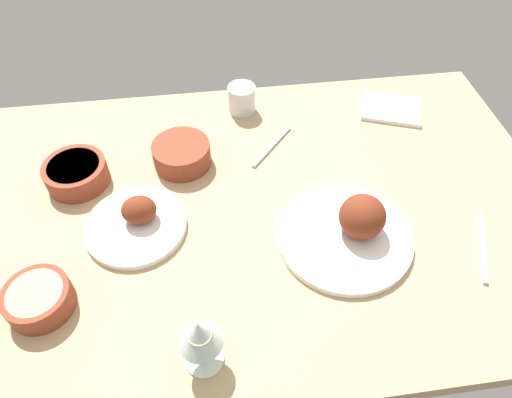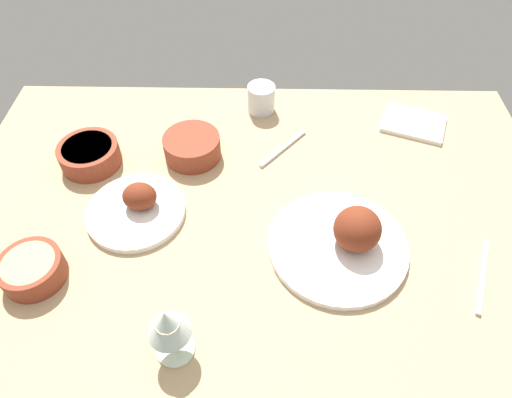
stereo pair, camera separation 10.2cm
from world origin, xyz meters
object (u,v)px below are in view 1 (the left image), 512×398
at_px(bowl_onions, 76,173).
at_px(water_tumbler, 242,99).
at_px(wine_glass, 200,335).
at_px(bowl_soup, 182,153).
at_px(fork_loose, 272,146).
at_px(bowl_pasta, 39,299).
at_px(spoon_loose, 483,247).
at_px(folded_napkin, 391,109).
at_px(plate_far_side, 351,228).
at_px(plate_near_viewer, 137,221).

bearing_deg(bowl_onions, water_tumbler, -152.22).
bearing_deg(wine_glass, bowl_onions, -60.05).
bearing_deg(bowl_soup, bowl_onions, 7.22).
bearing_deg(fork_loose, bowl_onions, 137.53).
xyz_separation_m(bowl_onions, bowl_soup, (-0.25, -0.03, 0.00)).
height_order(bowl_pasta, spoon_loose, bowl_pasta).
xyz_separation_m(bowl_soup, wine_glass, (-0.02, 0.51, 0.07)).
height_order(bowl_pasta, folded_napkin, bowl_pasta).
relative_size(bowl_onions, bowl_pasta, 1.17).
bearing_deg(plate_far_side, plate_near_viewer, -10.87).
bearing_deg(plate_near_viewer, folded_napkin, -155.02).
bearing_deg(spoon_loose, bowl_soup, -96.56).
xyz_separation_m(water_tumbler, folded_napkin, (-0.41, 0.06, -0.03)).
distance_m(bowl_onions, wine_glass, 0.55).
bearing_deg(bowl_soup, plate_far_side, 141.75).
xyz_separation_m(plate_far_side, water_tumbler, (0.18, -0.47, 0.01)).
relative_size(bowl_onions, spoon_loose, 0.79).
bearing_deg(folded_napkin, bowl_onions, 11.07).
bearing_deg(plate_far_side, wine_glass, 35.07).
relative_size(water_tumbler, folded_napkin, 0.48).
xyz_separation_m(plate_near_viewer, folded_napkin, (-0.69, -0.32, -0.01)).
relative_size(plate_near_viewer, water_tumbler, 2.87).
bearing_deg(plate_far_side, bowl_onions, -22.21).
height_order(plate_near_viewer, spoon_loose, plate_near_viewer).
distance_m(folded_napkin, fork_loose, 0.37).
bearing_deg(plate_near_viewer, bowl_soup, -118.77).
distance_m(plate_far_side, wine_glass, 0.40).
bearing_deg(bowl_soup, plate_near_viewer, 61.23).
distance_m(plate_near_viewer, spoon_loose, 0.74).
bearing_deg(folded_napkin, spoon_loose, 94.71).
xyz_separation_m(water_tumbler, spoon_loose, (-0.45, 0.53, -0.03)).
xyz_separation_m(wine_glass, spoon_loose, (-0.60, -0.16, -0.10)).
bearing_deg(plate_near_viewer, fork_loose, -147.10).
xyz_separation_m(plate_near_viewer, bowl_onions, (0.15, -0.16, 0.01)).
bearing_deg(bowl_onions, bowl_soup, -172.78).
height_order(bowl_onions, folded_napkin, bowl_onions).
relative_size(bowl_onions, bowl_soup, 1.04).
height_order(plate_far_side, wine_glass, wine_glass).
bearing_deg(bowl_soup, water_tumbler, -131.93).
relative_size(plate_far_side, bowl_soup, 2.08).
height_order(plate_near_viewer, folded_napkin, plate_near_viewer).
xyz_separation_m(bowl_onions, folded_napkin, (-0.83, -0.16, -0.02)).
distance_m(bowl_onions, bowl_soup, 0.25).
bearing_deg(bowl_soup, bowl_pasta, 52.33).
distance_m(plate_far_side, bowl_onions, 0.65).
relative_size(folded_napkin, fork_loose, 0.91).
xyz_separation_m(bowl_soup, folded_napkin, (-0.58, -0.13, -0.03)).
height_order(bowl_pasta, water_tumbler, water_tumbler).
distance_m(water_tumbler, spoon_loose, 0.70).
relative_size(wine_glass, fork_loose, 0.80).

